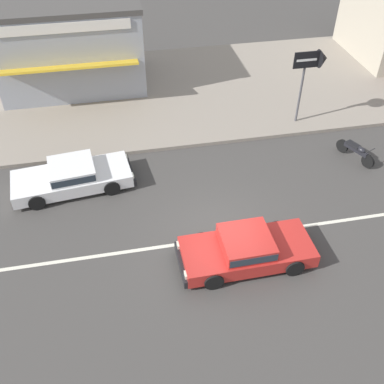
% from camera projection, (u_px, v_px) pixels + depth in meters
% --- Properties ---
extents(ground_plane, '(160.00, 160.00, 0.00)m').
position_uv_depth(ground_plane, '(224.00, 238.00, 15.16)').
color(ground_plane, '#423F3D').
extents(lane_centre_stripe, '(50.40, 0.14, 0.01)m').
position_uv_depth(lane_centre_stripe, '(224.00, 238.00, 15.15)').
color(lane_centre_stripe, silver).
rests_on(lane_centre_stripe, ground).
extents(kerb_strip, '(68.00, 10.00, 0.15)m').
position_uv_depth(kerb_strip, '(174.00, 91.00, 22.86)').
color(kerb_strip, gray).
rests_on(kerb_strip, ground).
extents(sedan_white_2, '(4.63, 2.25, 1.06)m').
position_uv_depth(sedan_white_2, '(73.00, 176.00, 16.85)').
color(sedan_white_2, white).
rests_on(sedan_white_2, ground).
extents(sedan_red_3, '(4.26, 1.91, 1.06)m').
position_uv_depth(sedan_red_3, '(246.00, 249.00, 14.06)').
color(sedan_red_3, red).
rests_on(sedan_red_3, ground).
extents(motorcycle_2, '(0.93, 1.75, 0.80)m').
position_uv_depth(motorcycle_2, '(356.00, 151.00, 18.27)').
color(motorcycle_2, black).
rests_on(motorcycle_2, ground).
extents(arrow_signboard, '(1.46, 0.77, 3.33)m').
position_uv_depth(arrow_signboard, '(318.00, 62.00, 18.78)').
color(arrow_signboard, '#4C4C51').
rests_on(arrow_signboard, kerb_strip).
extents(shopfront_mid_block, '(6.94, 5.37, 4.23)m').
position_uv_depth(shopfront_mid_block, '(70.00, 43.00, 22.01)').
color(shopfront_mid_block, '#999EA8').
rests_on(shopfront_mid_block, kerb_strip).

